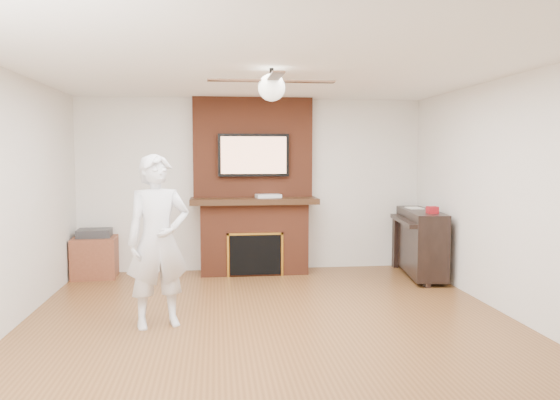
{
  "coord_description": "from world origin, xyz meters",
  "views": [
    {
      "loc": [
        -0.54,
        -5.2,
        1.68
      ],
      "look_at": [
        0.19,
        0.9,
        1.17
      ],
      "focal_mm": 35.0,
      "sensor_mm": 36.0,
      "label": 1
    }
  ],
  "objects": [
    {
      "name": "candle_green",
      "position": [
        0.07,
        2.31,
        0.04
      ],
      "size": [
        0.07,
        0.07,
        0.09
      ],
      "primitive_type": "cylinder",
      "color": "#538033",
      "rests_on": "ground"
    },
    {
      "name": "fireplace",
      "position": [
        0.0,
        2.55,
        1.0
      ],
      "size": [
        1.78,
        0.64,
        2.5
      ],
      "color": "brown",
      "rests_on": "ground"
    },
    {
      "name": "side_table",
      "position": [
        -2.2,
        2.48,
        0.31
      ],
      "size": [
        0.61,
        0.61,
        0.67
      ],
      "rotation": [
        0.0,
        0.0,
        0.06
      ],
      "color": "brown",
      "rests_on": "ground"
    },
    {
      "name": "ceiling_fan",
      "position": [
        -0.0,
        0.0,
        2.33
      ],
      "size": [
        1.21,
        1.21,
        0.31
      ],
      "color": "black",
      "rests_on": "room_shell"
    },
    {
      "name": "candle_orange",
      "position": [
        -0.21,
        2.32,
        0.05
      ],
      "size": [
        0.08,
        0.08,
        0.11
      ],
      "primitive_type": "cylinder",
      "color": "red",
      "rests_on": "ground"
    },
    {
      "name": "piano",
      "position": [
        2.28,
        2.0,
        0.49
      ],
      "size": [
        0.7,
        1.45,
        1.01
      ],
      "rotation": [
        0.0,
        0.0,
        -0.13
      ],
      "color": "black",
      "rests_on": "ground"
    },
    {
      "name": "cable_box",
      "position": [
        0.2,
        2.45,
        1.1
      ],
      "size": [
        0.37,
        0.25,
        0.05
      ],
      "primitive_type": "cube",
      "rotation": [
        0.0,
        0.0,
        0.14
      ],
      "color": "silver",
      "rests_on": "fireplace"
    },
    {
      "name": "candle_cream",
      "position": [
        0.19,
        2.32,
        0.06
      ],
      "size": [
        0.08,
        0.08,
        0.11
      ],
      "primitive_type": "cylinder",
      "color": "#C3B59B",
      "rests_on": "ground"
    },
    {
      "name": "candle_blue",
      "position": [
        0.3,
        2.34,
        0.05
      ],
      "size": [
        0.06,
        0.06,
        0.09
      ],
      "primitive_type": "cylinder",
      "color": "navy",
      "rests_on": "ground"
    },
    {
      "name": "tv",
      "position": [
        0.0,
        2.5,
        1.68
      ],
      "size": [
        1.0,
        0.08,
        0.6
      ],
      "color": "black",
      "rests_on": "fireplace"
    },
    {
      "name": "room_shell",
      "position": [
        0.0,
        0.0,
        1.25
      ],
      "size": [
        5.36,
        5.86,
        2.86
      ],
      "color": "brown",
      "rests_on": "ground"
    },
    {
      "name": "person",
      "position": [
        -1.1,
        0.16,
        0.84
      ],
      "size": [
        0.72,
        0.58,
        1.69
      ],
      "primitive_type": "imported",
      "rotation": [
        0.0,
        0.0,
        0.31
      ],
      "color": "silver",
      "rests_on": "ground"
    }
  ]
}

